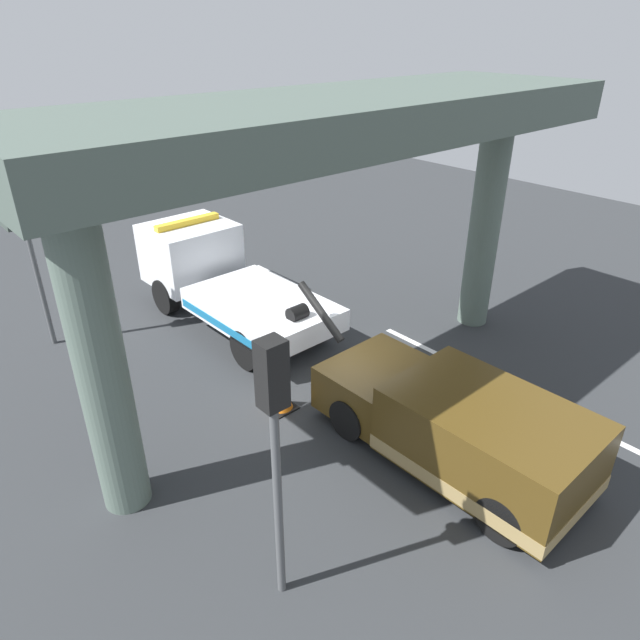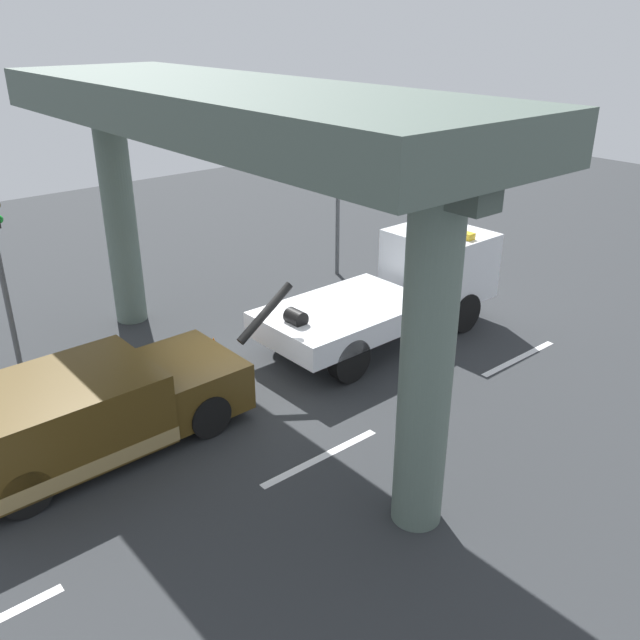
{
  "view_description": "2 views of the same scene",
  "coord_description": "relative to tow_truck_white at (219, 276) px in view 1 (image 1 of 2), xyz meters",
  "views": [
    {
      "loc": [
        -7.46,
        7.29,
        7.3
      ],
      "look_at": [
        0.63,
        0.17,
        1.62
      ],
      "focal_mm": 31.76,
      "sensor_mm": 36.0,
      "label": 1
    },
    {
      "loc": [
        -6.48,
        -10.55,
        7.25
      ],
      "look_at": [
        2.29,
        -0.09,
        1.1
      ],
      "focal_mm": 37.99,
      "sensor_mm": 36.0,
      "label": 2
    }
  ],
  "objects": [
    {
      "name": "traffic_light_near",
      "position": [
        -7.96,
        4.09,
        1.84
      ],
      "size": [
        0.39,
        0.32,
        4.17
      ],
      "color": "#515456",
      "rests_on": "ground"
    },
    {
      "name": "lane_stripe_east",
      "position": [
        1.03,
        -2.87,
        -1.2
      ],
      "size": [
        2.6,
        0.16,
        0.01
      ],
      "primitive_type": "cube",
      "color": "silver",
      "rests_on": "ground"
    },
    {
      "name": "ground_plane",
      "position": [
        -4.97,
        -0.01,
        -1.25
      ],
      "size": [
        60.0,
        40.0,
        0.1
      ],
      "primitive_type": "cube",
      "color": "#2D3033"
    },
    {
      "name": "towed_van_green",
      "position": [
        -7.98,
        -0.01,
        -0.42
      ],
      "size": [
        5.23,
        2.28,
        1.58
      ],
      "color": "#4C3814",
      "rests_on": "ground"
    },
    {
      "name": "traffic_cone_orange",
      "position": [
        -4.52,
        1.41,
        -0.88
      ],
      "size": [
        0.57,
        0.57,
        0.68
      ],
      "color": "orange",
      "rests_on": "ground"
    },
    {
      "name": "lane_stripe_mid",
      "position": [
        -4.97,
        -2.87,
        -1.2
      ],
      "size": [
        2.6,
        0.16,
        0.01
      ],
      "primitive_type": "cube",
      "color": "silver",
      "rests_on": "ground"
    },
    {
      "name": "traffic_light_far",
      "position": [
        1.54,
        4.09,
        1.99
      ],
      "size": [
        0.39,
        0.32,
        4.38
      ],
      "color": "#515456",
      "rests_on": "ground"
    },
    {
      "name": "tow_truck_white",
      "position": [
        0.0,
        0.0,
        0.0
      ],
      "size": [
        7.27,
        2.49,
        2.46
      ],
      "color": "white",
      "rests_on": "ground"
    },
    {
      "name": "overpass_structure",
      "position": [
        -4.82,
        -0.01,
        4.1
      ],
      "size": [
        3.6,
        12.02,
        6.2
      ],
      "color": "#596B60",
      "rests_on": "ground"
    }
  ]
}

